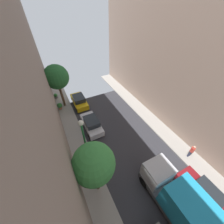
{
  "coord_description": "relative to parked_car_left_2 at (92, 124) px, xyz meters",
  "views": [
    {
      "loc": [
        -5.55,
        -1.87,
        12.73
      ],
      "look_at": [
        0.73,
        10.45,
        0.5
      ],
      "focal_mm": 20.94,
      "sensor_mm": 36.0,
      "label": 1
    }
  ],
  "objects": [
    {
      "name": "sidewalk_left",
      "position": [
        -2.3,
        -9.4,
        -0.64
      ],
      "size": [
        2.0,
        44.0,
        0.15
      ],
      "primitive_type": "cube",
      "color": "gray",
      "rests_on": "ground"
    },
    {
      "name": "lamp_post",
      "position": [
        -1.9,
        -4.45,
        3.33
      ],
      "size": [
        0.44,
        0.44,
        5.99
      ],
      "color": "#26723F",
      "rests_on": "sidewalk_left"
    },
    {
      "name": "sidewalk_right",
      "position": [
        7.7,
        -9.4,
        -0.64
      ],
      "size": [
        2.0,
        44.0,
        0.15
      ],
      "primitive_type": "cube",
      "color": "gray",
      "rests_on": "ground"
    },
    {
      "name": "parked_car_left_2",
      "position": [
        0.0,
        0.0,
        0.0
      ],
      "size": [
        1.78,
        4.2,
        1.57
      ],
      "color": "silver",
      "rests_on": "ground"
    },
    {
      "name": "street_tree_2",
      "position": [
        -2.02,
        -6.95,
        3.67
      ],
      "size": [
        2.94,
        2.94,
        5.74
      ],
      "color": "brown",
      "rests_on": "sidewalk_left"
    },
    {
      "name": "potted_plant_3",
      "position": [
        -2.92,
        5.57,
        -0.03
      ],
      "size": [
        0.73,
        0.73,
        0.98
      ],
      "color": "brown",
      "rests_on": "sidewalk_left"
    },
    {
      "name": "potted_plant_1",
      "position": [
        -3.0,
        8.76,
        -0.16
      ],
      "size": [
        0.58,
        0.58,
        0.81
      ],
      "color": "slate",
      "rests_on": "sidewalk_left"
    },
    {
      "name": "delivery_truck",
      "position": [
        2.7,
        -11.3,
        1.07
      ],
      "size": [
        2.26,
        6.6,
        3.38
      ],
      "color": "#4C4C51",
      "rests_on": "ground"
    },
    {
      "name": "street_tree_0",
      "position": [
        -2.15,
        6.16,
        4.09
      ],
      "size": [
        3.23,
        3.23,
        6.31
      ],
      "color": "brown",
      "rests_on": "sidewalk_left"
    },
    {
      "name": "pedestrian",
      "position": [
        7.62,
        -8.46,
        0.35
      ],
      "size": [
        0.4,
        0.36,
        1.72
      ],
      "color": "#2D334C",
      "rests_on": "sidewalk_right"
    },
    {
      "name": "parked_car_right_2",
      "position": [
        5.4,
        -11.52,
        0.0
      ],
      "size": [
        1.78,
        4.2,
        1.57
      ],
      "color": "maroon",
      "rests_on": "ground"
    },
    {
      "name": "parked_car_left_3",
      "position": [
        0.0,
        5.46,
        0.0
      ],
      "size": [
        1.78,
        4.2,
        1.57
      ],
      "color": "gold",
      "rests_on": "ground"
    },
    {
      "name": "ground",
      "position": [
        2.7,
        -9.4,
        -0.72
      ],
      "size": [
        32.0,
        32.0,
        0.0
      ],
      "primitive_type": "plane",
      "color": "#2D2D33"
    }
  ]
}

